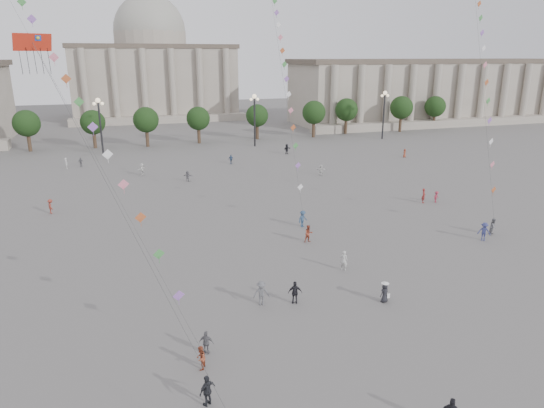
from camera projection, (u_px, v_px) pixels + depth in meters
name	position (u px, v px, depth m)	size (l,w,h in m)	color
ground	(326.00, 334.00, 32.89)	(360.00, 360.00, 0.00)	#595654
hall_east	(434.00, 91.00, 137.86)	(84.00, 26.22, 17.20)	gray
hall_central	(153.00, 69.00, 146.27)	(48.30, 34.30, 35.50)	gray
tree_row	(176.00, 118.00, 102.27)	(137.12, 5.12, 8.00)	#38291C
lamp_post_mid_west	(99.00, 116.00, 90.01)	(2.00, 0.90, 10.65)	#262628
lamp_post_mid_east	(255.00, 111.00, 98.82)	(2.00, 0.90, 10.65)	#262628
lamp_post_far_east	(384.00, 106.00, 107.63)	(2.00, 0.90, 10.65)	#262628
person_crowd_0	(231.00, 159.00, 84.22)	(0.96, 0.40, 1.63)	#334D74
person_crowd_4	(142.00, 169.00, 76.12)	(1.77, 0.56, 1.90)	white
person_crowd_6	(261.00, 293.00, 36.44)	(1.25, 0.72, 1.94)	#57585B
person_crowd_7	(321.00, 170.00, 76.27)	(1.57, 0.50, 1.69)	silver
person_crowd_8	(436.00, 197.00, 62.11)	(0.96, 0.55, 1.48)	maroon
person_crowd_9	(287.00, 149.00, 92.76)	(1.77, 0.56, 1.91)	black
person_crowd_10	(66.00, 163.00, 80.80)	(0.66, 0.43, 1.81)	silver
person_crowd_12	(188.00, 176.00, 72.51)	(1.47, 0.47, 1.59)	slate
person_crowd_13	(344.00, 260.00, 42.42)	(0.66, 0.44, 1.82)	#B5B5B1
person_crowd_14	(484.00, 232.00, 49.22)	(1.25, 0.72, 1.93)	navy
person_crowd_16	(81.00, 162.00, 82.13)	(0.91, 0.38, 1.56)	#5F5E63
person_crowd_17	(51.00, 206.00, 57.74)	(1.13, 0.65, 1.76)	maroon
person_crowd_19	(309.00, 234.00, 48.82)	(0.87, 0.68, 1.79)	#993F29
person_crowd_20	(424.00, 196.00, 61.91)	(0.69, 0.45, 1.90)	maroon
person_crowd_21	(405.00, 153.00, 89.69)	(0.78, 0.51, 1.59)	brown
tourist_1	(295.00, 293.00, 36.68)	(1.06, 0.44, 1.81)	black
tourist_3	(206.00, 343.00, 30.48)	(0.93, 0.39, 1.59)	#5B5B5F
tourist_4	(207.00, 391.00, 25.94)	(1.07, 0.44, 1.82)	#222428
kite_flyer_0	(201.00, 358.00, 28.98)	(0.74, 0.58, 1.53)	brown
kite_flyer_1	(303.00, 219.00, 53.20)	(1.20, 0.69, 1.86)	navy
kite_flyer_2	(493.00, 227.00, 50.87)	(0.87, 0.68, 1.79)	slate
hat_person	(385.00, 292.00, 36.92)	(0.87, 0.71, 1.69)	black
dragon_kite	(36.00, 58.00, 29.43)	(5.42, 9.41, 26.08)	red
kite_train_east	(479.00, 10.00, 61.08)	(15.55, 29.32, 52.34)	#3F3F3F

